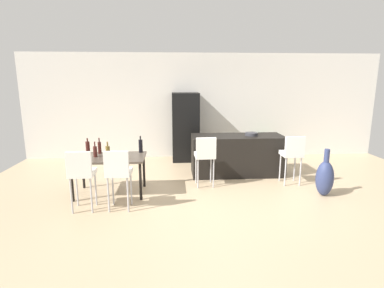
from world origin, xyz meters
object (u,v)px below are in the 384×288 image
at_px(kitchen_island, 237,155).
at_px(bar_chair_left, 205,154).
at_px(wine_bottle_corner, 108,153).
at_px(wine_bottle_far, 88,147).
at_px(wine_bottle_left, 95,151).
at_px(wine_bottle_end, 141,146).
at_px(refrigerator, 186,127).
at_px(potted_plant, 268,144).
at_px(bar_chair_middle, 292,152).
at_px(dining_table, 109,160).
at_px(floor_vase, 325,178).
at_px(dining_chair_far, 118,170).
at_px(dining_chair_near, 81,171).
at_px(fruit_bowl, 252,134).
at_px(wine_glass_middle, 125,153).
at_px(wine_bottle_inner, 100,147).

distance_m(kitchen_island, bar_chair_left, 1.17).
bearing_deg(wine_bottle_corner, wine_bottle_far, 131.78).
distance_m(wine_bottle_left, wine_bottle_end, 0.88).
xyz_separation_m(wine_bottle_corner, refrigerator, (1.54, 2.69, 0.05)).
distance_m(wine_bottle_left, potted_plant, 4.83).
height_order(bar_chair_middle, wine_bottle_far, bar_chair_middle).
bearing_deg(dining_table, floor_vase, -5.18).
distance_m(dining_table, wine_bottle_end, 0.68).
distance_m(bar_chair_middle, dining_chair_far, 3.56).
height_order(dining_chair_far, potted_plant, dining_chair_far).
relative_size(kitchen_island, wine_bottle_left, 7.12).
height_order(bar_chair_left, dining_chair_near, same).
bearing_deg(bar_chair_left, dining_chair_near, -153.94).
xyz_separation_m(bar_chair_left, potted_plant, (2.02, 2.16, -0.30)).
xyz_separation_m(dining_chair_near, wine_bottle_left, (0.05, 0.78, 0.15)).
relative_size(dining_chair_far, wine_bottle_end, 3.12).
xyz_separation_m(bar_chair_middle, wine_bottle_far, (-4.18, 0.05, 0.16)).
xyz_separation_m(kitchen_island, dining_chair_far, (-2.40, -1.85, 0.24)).
distance_m(kitchen_island, wine_bottle_corner, 3.00).
bearing_deg(wine_bottle_left, dining_table, -0.64).
distance_m(bar_chair_left, floor_vase, 2.33).
bearing_deg(fruit_bowl, wine_bottle_corner, -156.73).
distance_m(wine_bottle_end, wine_bottle_corner, 0.76).
relative_size(bar_chair_left, dining_chair_far, 1.00).
bearing_deg(dining_chair_near, floor_vase, 5.27).
bearing_deg(bar_chair_middle, fruit_bowl, 131.29).
bearing_deg(dining_chair_far, bar_chair_left, 34.08).
distance_m(bar_chair_middle, floor_vase, 0.84).
distance_m(wine_glass_middle, fruit_bowl, 2.99).
bearing_deg(bar_chair_middle, wine_bottle_far, 179.25).
bearing_deg(dining_table, bar_chair_left, 8.76).
bearing_deg(bar_chair_middle, kitchen_island, 141.61).
bearing_deg(wine_bottle_end, dining_chair_far, -103.81).
bearing_deg(wine_bottle_left, bar_chair_left, 7.65).
height_order(kitchen_island, bar_chair_left, bar_chair_left).
bearing_deg(dining_table, wine_bottle_left, 179.36).
relative_size(wine_bottle_inner, refrigerator, 0.17).
relative_size(bar_chair_middle, wine_bottle_far, 3.52).
bearing_deg(dining_chair_far, wine_bottle_inner, 117.09).
bearing_deg(bar_chair_left, wine_glass_middle, -161.33).
bearing_deg(wine_glass_middle, dining_chair_near, -139.35).
bearing_deg(bar_chair_left, floor_vase, -16.57).
relative_size(kitchen_island, wine_glass_middle, 12.03).
xyz_separation_m(wine_bottle_inner, refrigerator, (1.80, 2.18, 0.06)).
xyz_separation_m(refrigerator, floor_vase, (2.52, -2.83, -0.57)).
xyz_separation_m(dining_chair_near, wine_bottle_far, (-0.18, 1.12, 0.16)).
xyz_separation_m(dining_chair_far, fruit_bowl, (2.72, 1.83, 0.26)).
bearing_deg(dining_table, fruit_bowl, 19.25).
bearing_deg(wine_bottle_corner, refrigerator, 60.22).
height_order(kitchen_island, dining_chair_near, dining_chair_near).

